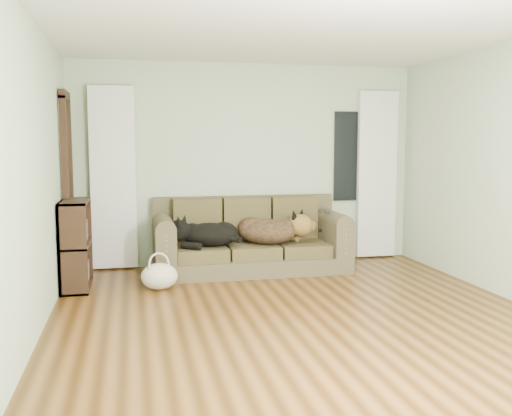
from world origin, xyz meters
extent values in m
plane|color=#41250B|center=(0.00, 0.00, 0.00)|extent=(5.00, 5.00, 0.00)
plane|color=white|center=(0.00, 0.00, 2.60)|extent=(5.00, 5.00, 0.00)
cube|color=#A9BFA0|center=(0.00, 2.50, 1.30)|extent=(4.50, 0.04, 2.60)
cube|color=#A9BFA0|center=(-2.25, 0.00, 1.30)|extent=(0.04, 5.00, 2.60)
cube|color=white|center=(-1.70, 2.42, 1.15)|extent=(0.55, 0.08, 2.25)
cube|color=white|center=(1.80, 2.42, 1.15)|extent=(0.55, 0.08, 2.25)
cube|color=black|center=(1.45, 2.47, 1.40)|extent=(0.50, 0.03, 1.20)
cube|color=black|center=(-2.20, 2.05, 1.05)|extent=(0.07, 0.60, 2.10)
cube|color=#483A2B|center=(-0.05, 1.97, 0.45)|extent=(2.36, 1.02, 0.97)
ellipsoid|color=black|center=(-0.61, 1.89, 0.48)|extent=(0.79, 0.64, 0.29)
ellipsoid|color=black|center=(0.18, 1.90, 0.49)|extent=(0.95, 0.89, 0.34)
cube|color=black|center=(0.90, 1.87, 0.73)|extent=(0.09, 0.19, 0.02)
ellipsoid|color=beige|center=(-1.21, 1.31, 0.16)|extent=(0.45, 0.39, 0.29)
cube|color=black|center=(-2.09, 1.58, 0.50)|extent=(0.35, 0.79, 0.97)
camera|label=1|loc=(-1.48, -4.83, 1.59)|focal=40.00mm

